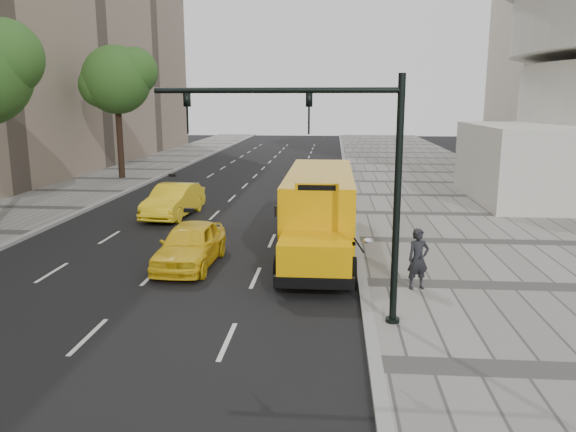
# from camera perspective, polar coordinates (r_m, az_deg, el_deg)

# --- Properties ---
(ground) EXTENTS (140.00, 140.00, 0.00)m
(ground) POSITION_cam_1_polar(r_m,az_deg,el_deg) (23.86, -7.63, -2.38)
(ground) COLOR black
(ground) RESTS_ON ground
(sidewalk_museum) EXTENTS (12.00, 140.00, 0.15)m
(sidewalk_museum) POSITION_cam_1_polar(r_m,az_deg,el_deg) (24.34, 21.21, -2.63)
(sidewalk_museum) COLOR gray
(sidewalk_museum) RESTS_ON ground
(curb_museum) EXTENTS (0.30, 140.00, 0.15)m
(curb_museum) POSITION_cam_1_polar(r_m,az_deg,el_deg) (23.33, 6.94, -2.50)
(curb_museum) COLOR gray
(curb_museum) RESTS_ON ground
(curb_far) EXTENTS (0.30, 140.00, 0.15)m
(curb_far) POSITION_cam_1_polar(r_m,az_deg,el_deg) (26.70, -24.67, -1.69)
(curb_far) COLOR gray
(curb_far) RESTS_ON ground
(tree_c) EXTENTS (5.44, 4.83, 9.59)m
(tree_c) POSITION_cam_1_polar(r_m,az_deg,el_deg) (42.81, -16.93, 13.15)
(tree_c) COLOR black
(tree_c) RESTS_ON ground
(school_bus) EXTENTS (2.96, 11.56, 3.19)m
(school_bus) POSITION_cam_1_polar(r_m,az_deg,el_deg) (22.10, 3.24, 1.25)
(school_bus) COLOR #EBA404
(school_bus) RESTS_ON ground
(taxi_near) EXTENTS (1.96, 4.61, 1.55)m
(taxi_near) POSITION_cam_1_polar(r_m,az_deg,el_deg) (20.07, -9.90, -2.87)
(taxi_near) COLOR yellow
(taxi_near) RESTS_ON ground
(taxi_far) EXTENTS (2.15, 5.07, 1.63)m
(taxi_far) POSITION_cam_1_polar(r_m,az_deg,el_deg) (28.68, -11.55, 1.53)
(taxi_far) COLOR yellow
(taxi_far) RESTS_ON ground
(pedestrian) EXTENTS (0.79, 0.64, 1.87)m
(pedestrian) POSITION_cam_1_polar(r_m,az_deg,el_deg) (17.35, 13.08, -4.28)
(pedestrian) COLOR black
(pedestrian) RESTS_ON sidewalk_museum
(traffic_signal) EXTENTS (6.18, 0.36, 6.40)m
(traffic_signal) POSITION_cam_1_polar(r_m,az_deg,el_deg) (13.92, 5.37, 4.72)
(traffic_signal) COLOR black
(traffic_signal) RESTS_ON ground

